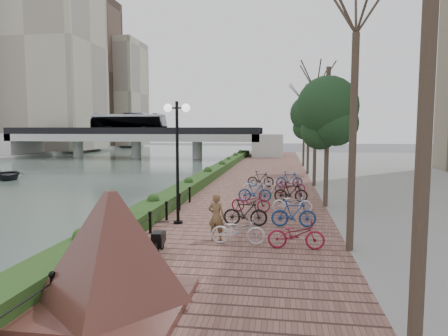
% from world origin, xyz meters
% --- Properties ---
extents(ground, '(220.00, 220.00, 0.00)m').
position_xyz_m(ground, '(0.00, 0.00, 0.00)').
color(ground, '#59595B').
rests_on(ground, ground).
extents(river_water, '(30.00, 130.00, 0.02)m').
position_xyz_m(river_water, '(-15.00, 25.00, 0.01)').
color(river_water, '#425249').
rests_on(river_water, ground).
extents(promenade, '(8.00, 75.00, 0.50)m').
position_xyz_m(promenade, '(4.00, 17.50, 0.25)').
color(promenade, brown).
rests_on(promenade, ground).
extents(hedge, '(1.10, 56.00, 0.60)m').
position_xyz_m(hedge, '(0.60, 20.00, 0.80)').
color(hedge, '#1E3C15').
rests_on(hedge, promenade).
extents(chain_fence, '(0.10, 14.10, 0.70)m').
position_xyz_m(chain_fence, '(1.40, 2.00, 0.85)').
color(chain_fence, black).
rests_on(chain_fence, promenade).
extents(granite_monument, '(3.56, 3.56, 2.41)m').
position_xyz_m(granite_monument, '(2.59, -2.77, 1.72)').
color(granite_monument, '#44221D').
rests_on(granite_monument, promenade).
extents(lamppost, '(1.02, 0.32, 4.69)m').
position_xyz_m(lamppost, '(1.98, 4.58, 3.89)').
color(lamppost, black).
rests_on(lamppost, promenade).
extents(motorcycle, '(0.64, 1.44, 0.87)m').
position_xyz_m(motorcycle, '(2.45, 0.73, 0.93)').
color(motorcycle, black).
rests_on(motorcycle, promenade).
extents(pedestrian, '(0.61, 0.45, 1.54)m').
position_xyz_m(pedestrian, '(3.83, 2.53, 1.27)').
color(pedestrian, brown).
rests_on(pedestrian, promenade).
extents(bicycle_parking, '(2.40, 14.69, 1.00)m').
position_xyz_m(bicycle_parking, '(5.50, 8.41, 0.97)').
color(bicycle_parking, silver).
rests_on(bicycle_parking, promenade).
extents(street_trees, '(3.20, 37.12, 6.80)m').
position_xyz_m(street_trees, '(8.00, 12.68, 3.69)').
color(street_trees, '#34241E').
rests_on(street_trees, promenade).
extents(bridge, '(36.00, 10.77, 6.50)m').
position_xyz_m(bridge, '(-15.22, 45.00, 3.37)').
color(bridge, '#AEAFA9').
rests_on(bridge, ground).
extents(boat, '(4.48, 4.67, 0.79)m').
position_xyz_m(boat, '(-16.57, 19.67, 0.41)').
color(boat, black).
rests_on(boat, river_water).
extents(far_buildings, '(35.00, 38.00, 38.00)m').
position_xyz_m(far_buildings, '(-41.66, 65.91, 16.12)').
color(far_buildings, '#A5A18A').
rests_on(far_buildings, far_bank).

